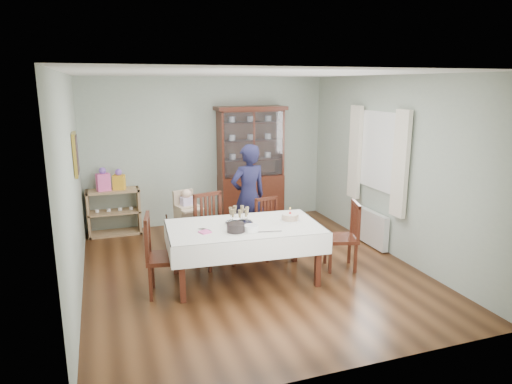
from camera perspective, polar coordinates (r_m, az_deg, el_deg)
name	(u,v)px	position (r m, az deg, el deg)	size (l,w,h in m)	color
floor	(251,270)	(6.57, -0.63, -9.68)	(5.00, 5.00, 0.00)	#593319
room_shell	(239,146)	(6.61, -2.13, 5.82)	(5.00, 5.00, 5.00)	#9EAA99
dining_table	(244,253)	(6.12, -1.48, -7.58)	(2.08, 1.29, 0.76)	#431A10
china_cabinet	(251,163)	(8.55, -0.67, 3.61)	(1.30, 0.48, 2.18)	#431A10
sideboard	(114,212)	(8.31, -17.31, -2.41)	(0.90, 0.38, 0.80)	tan
picture_frame	(75,154)	(6.61, -21.65, 4.41)	(0.04, 0.48, 0.58)	gold
window	(380,151)	(7.38, 15.21, 4.95)	(0.04, 1.02, 1.22)	white
curtain_left	(401,164)	(6.86, 17.63, 3.33)	(0.07, 0.30, 1.55)	silver
curtain_right	(355,152)	(7.88, 12.28, 4.88)	(0.07, 0.30, 1.55)	silver
radiator	(372,228)	(7.62, 14.26, -4.39)	(0.10, 0.80, 0.55)	white
chair_far_left	(215,244)	(6.67, -5.20, -6.54)	(0.57, 0.57, 1.04)	#431A10
chair_far_right	(271,240)	(6.96, 1.89, -5.99)	(0.45, 0.45, 0.89)	#431A10
chair_end_left	(165,271)	(5.87, -11.30, -9.61)	(0.53, 0.53, 1.03)	#431A10
chair_end_right	(342,249)	(6.64, 10.64, -7.00)	(0.54, 0.54, 0.96)	#431A10
woman	(248,197)	(7.20, -0.96, -0.58)	(0.61, 0.40, 1.67)	black
high_chair	(188,228)	(7.20, -8.53, -4.42)	(0.55, 0.55, 1.00)	black
champagne_tray	(239,219)	(6.06, -2.12, -3.39)	(0.37, 0.37, 0.22)	silver
birthday_cake	(290,217)	(6.21, 4.28, -3.17)	(0.27, 0.27, 0.18)	white
plate_stack_dark	(236,228)	(5.74, -2.56, -4.46)	(0.23, 0.23, 0.11)	black
plate_stack_white	(251,228)	(5.76, -0.60, -4.55)	(0.19, 0.19, 0.08)	white
napkin_stack	(205,232)	(5.75, -6.40, -4.99)	(0.13, 0.13, 0.02)	#F459A7
cutlery	(202,230)	(5.85, -6.78, -4.72)	(0.10, 0.15, 0.01)	silver
cake_knife	(270,232)	(5.74, 1.72, -4.98)	(0.31, 0.03, 0.01)	silver
gift_bag_pink	(103,180)	(8.15, -18.57, 1.39)	(0.24, 0.19, 0.40)	#F459A7
gift_bag_orange	(119,180)	(8.16, -16.76, 1.40)	(0.23, 0.19, 0.36)	gold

